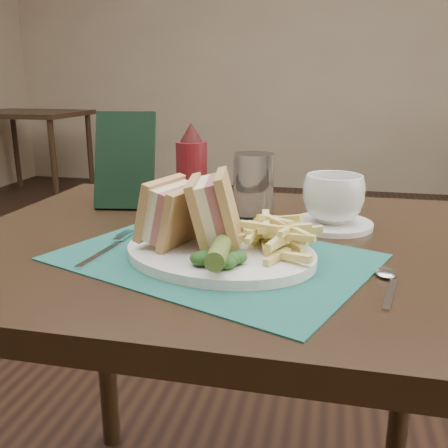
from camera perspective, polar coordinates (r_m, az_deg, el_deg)
name	(u,v)px	position (r m, az deg, el deg)	size (l,w,h in m)	color
floor	(254,419)	(1.67, 3.48, -21.36)	(7.00, 7.00, 0.00)	black
wall_back	(313,189)	(4.92, 10.15, 4.00)	(6.00, 6.00, 0.00)	tan
table_main	(216,419)	(1.05, -0.92, -21.40)	(0.90, 0.75, 0.75)	black
table_bg_left	(33,154)	(4.80, -20.97, 7.45)	(0.90, 0.75, 0.75)	black
placemat	(214,257)	(0.77, -1.14, -3.81)	(0.45, 0.32, 0.00)	#1B574C
plate	(220,253)	(0.76, -0.50, -3.32)	(0.30, 0.24, 0.01)	white
sandwich_half_a	(160,210)	(0.78, -7.32, 1.56)	(0.06, 0.10, 0.09)	tan
sandwich_half_b	(201,209)	(0.76, -2.64, 1.72)	(0.06, 0.12, 0.10)	tan
kale_garnish	(214,254)	(0.70, -1.13, -3.46)	(0.11, 0.08, 0.03)	#193B15
pickle_spear	(220,249)	(0.69, -0.41, -2.85)	(0.03, 0.03, 0.12)	#526C29
fries_pile	(272,229)	(0.75, 5.53, -0.62)	(0.18, 0.20, 0.06)	#E9D674
fork	(108,246)	(0.82, -13.08, -2.47)	(0.03, 0.17, 0.01)	silver
spoon	(388,284)	(0.70, 18.28, -6.56)	(0.03, 0.15, 0.01)	silver
saucer	(332,224)	(0.95, 12.22, -0.02)	(0.15, 0.15, 0.01)	white
coffee_cup	(333,198)	(0.94, 12.39, 2.87)	(0.11, 0.11, 0.09)	white
drinking_glass	(253,187)	(0.96, 3.38, 4.24)	(0.08, 0.08, 0.13)	white
ketchup_bottle	(192,171)	(0.97, -3.71, 6.01)	(0.06, 0.06, 0.19)	#5F1015
check_presenter	(125,160)	(1.08, -11.25, 7.15)	(0.13, 0.01, 0.21)	black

